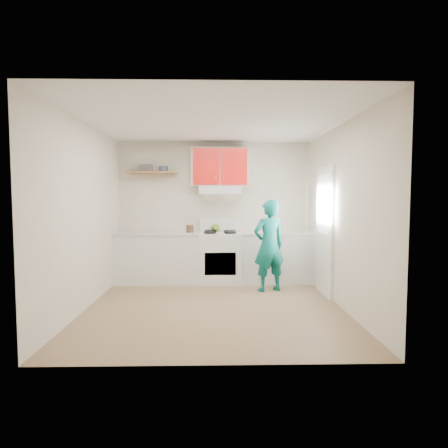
{
  "coord_description": "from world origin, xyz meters",
  "views": [
    {
      "loc": [
        0.02,
        -5.35,
        1.56
      ],
      "look_at": [
        0.15,
        0.55,
        1.15
      ],
      "focal_mm": 30.54,
      "sensor_mm": 36.0,
      "label": 1
    }
  ],
  "objects_px": {
    "tin": "(163,169)",
    "crock": "(190,229)",
    "stove": "(220,258)",
    "kettle": "(216,228)",
    "person": "(269,246)"
  },
  "relations": [
    {
      "from": "tin",
      "to": "crock",
      "type": "height_order",
      "value": "tin"
    },
    {
      "from": "kettle",
      "to": "person",
      "type": "height_order",
      "value": "person"
    },
    {
      "from": "stove",
      "to": "person",
      "type": "distance_m",
      "value": 1.08
    },
    {
      "from": "crock",
      "to": "kettle",
      "type": "bearing_deg",
      "value": 22.75
    },
    {
      "from": "stove",
      "to": "tin",
      "type": "distance_m",
      "value": 1.94
    },
    {
      "from": "stove",
      "to": "kettle",
      "type": "height_order",
      "value": "kettle"
    },
    {
      "from": "stove",
      "to": "kettle",
      "type": "bearing_deg",
      "value": 109.84
    },
    {
      "from": "crock",
      "to": "person",
      "type": "distance_m",
      "value": 1.53
    },
    {
      "from": "kettle",
      "to": "person",
      "type": "relative_size",
      "value": 0.11
    },
    {
      "from": "tin",
      "to": "crock",
      "type": "bearing_deg",
      "value": -18.05
    },
    {
      "from": "tin",
      "to": "person",
      "type": "bearing_deg",
      "value": -24.21
    },
    {
      "from": "stove",
      "to": "kettle",
      "type": "distance_m",
      "value": 0.58
    },
    {
      "from": "tin",
      "to": "kettle",
      "type": "relative_size",
      "value": 0.98
    },
    {
      "from": "stove",
      "to": "tin",
      "type": "relative_size",
      "value": 5.6
    },
    {
      "from": "person",
      "to": "kettle",
      "type": "bearing_deg",
      "value": -64.24
    }
  ]
}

